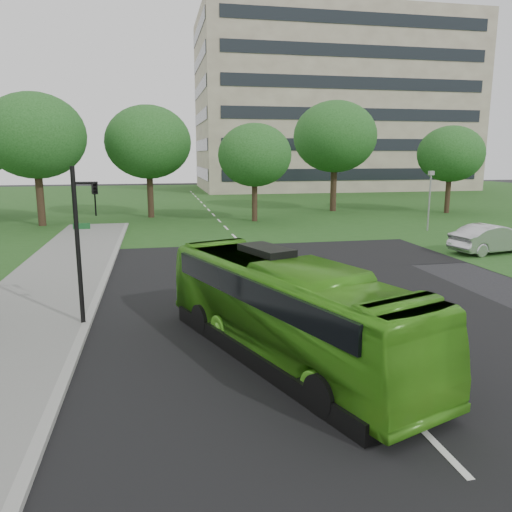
{
  "coord_description": "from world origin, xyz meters",
  "views": [
    {
      "loc": [
        -4.84,
        -13.38,
        5.21
      ],
      "look_at": [
        -1.39,
        3.95,
        1.6
      ],
      "focal_mm": 35.0,
      "sensor_mm": 36.0,
      "label": 1
    }
  ],
  "objects_px": {
    "tree_park_e": "(451,154)",
    "camera_pole": "(430,192)",
    "tree_park_b": "(148,142)",
    "tree_park_d": "(335,137)",
    "office_building": "(332,106)",
    "tree_park_a": "(35,136)",
    "tree_park_c": "(255,155)",
    "bus": "(286,309)",
    "sedan": "(492,239)",
    "traffic_light": "(82,235)"
  },
  "relations": [
    {
      "from": "tree_park_e",
      "to": "camera_pole",
      "type": "relative_size",
      "value": 1.88
    },
    {
      "from": "tree_park_b",
      "to": "camera_pole",
      "type": "relative_size",
      "value": 2.23
    },
    {
      "from": "tree_park_d",
      "to": "camera_pole",
      "type": "xyz_separation_m",
      "value": [
        2.25,
        -12.95,
        -4.12
      ]
    },
    {
      "from": "tree_park_e",
      "to": "camera_pole",
      "type": "xyz_separation_m",
      "value": [
        -7.32,
        -9.44,
        -2.59
      ]
    },
    {
      "from": "office_building",
      "to": "tree_park_a",
      "type": "height_order",
      "value": "office_building"
    },
    {
      "from": "tree_park_c",
      "to": "tree_park_e",
      "type": "height_order",
      "value": "tree_park_e"
    },
    {
      "from": "camera_pole",
      "to": "tree_park_b",
      "type": "bearing_deg",
      "value": 147.81
    },
    {
      "from": "tree_park_d",
      "to": "tree_park_b",
      "type": "bearing_deg",
      "value": -174.33
    },
    {
      "from": "office_building",
      "to": "tree_park_d",
      "type": "xyz_separation_m",
      "value": [
        -10.63,
        -31.03,
        -5.73
      ]
    },
    {
      "from": "bus",
      "to": "camera_pole",
      "type": "xyz_separation_m",
      "value": [
        15.27,
        19.46,
        1.35
      ]
    },
    {
      "from": "tree_park_a",
      "to": "sedan",
      "type": "height_order",
      "value": "tree_park_a"
    },
    {
      "from": "office_building",
      "to": "camera_pole",
      "type": "relative_size",
      "value": 9.76
    },
    {
      "from": "office_building",
      "to": "tree_park_d",
      "type": "distance_m",
      "value": 33.29
    },
    {
      "from": "tree_park_c",
      "to": "sedan",
      "type": "bearing_deg",
      "value": -56.7
    },
    {
      "from": "tree_park_a",
      "to": "tree_park_e",
      "type": "bearing_deg",
      "value": 2.74
    },
    {
      "from": "tree_park_c",
      "to": "office_building",
      "type": "bearing_deg",
      "value": 62.39
    },
    {
      "from": "tree_park_e",
      "to": "bus",
      "type": "xyz_separation_m",
      "value": [
        -22.59,
        -28.91,
        -3.93
      ]
    },
    {
      "from": "camera_pole",
      "to": "tree_park_d",
      "type": "bearing_deg",
      "value": 98.51
    },
    {
      "from": "office_building",
      "to": "tree_park_c",
      "type": "xyz_separation_m",
      "value": [
        -19.22,
        -36.75,
        -7.36
      ]
    },
    {
      "from": "tree_park_a",
      "to": "traffic_light",
      "type": "relative_size",
      "value": 1.96
    },
    {
      "from": "office_building",
      "to": "traffic_light",
      "type": "relative_size",
      "value": 8.22
    },
    {
      "from": "tree_park_a",
      "to": "bus",
      "type": "xyz_separation_m",
      "value": [
        11.54,
        -27.28,
        -5.2
      ]
    },
    {
      "from": "tree_park_a",
      "to": "bus",
      "type": "distance_m",
      "value": 30.07
    },
    {
      "from": "tree_park_a",
      "to": "sedan",
      "type": "xyz_separation_m",
      "value": [
        25.97,
        -15.79,
        -5.73
      ]
    },
    {
      "from": "sedan",
      "to": "tree_park_c",
      "type": "bearing_deg",
      "value": 22.43
    },
    {
      "from": "tree_park_c",
      "to": "tree_park_a",
      "type": "bearing_deg",
      "value": 177.93
    },
    {
      "from": "tree_park_c",
      "to": "bus",
      "type": "height_order",
      "value": "tree_park_c"
    },
    {
      "from": "office_building",
      "to": "bus",
      "type": "relative_size",
      "value": 4.28
    },
    {
      "from": "bus",
      "to": "traffic_light",
      "type": "distance_m",
      "value": 6.58
    },
    {
      "from": "tree_park_b",
      "to": "traffic_light",
      "type": "bearing_deg",
      "value": -93.61
    },
    {
      "from": "tree_park_b",
      "to": "tree_park_d",
      "type": "relative_size",
      "value": 0.92
    },
    {
      "from": "traffic_light",
      "to": "tree_park_c",
      "type": "bearing_deg",
      "value": 44.27
    },
    {
      "from": "office_building",
      "to": "tree_park_e",
      "type": "bearing_deg",
      "value": -91.76
    },
    {
      "from": "bus",
      "to": "tree_park_a",
      "type": "bearing_deg",
      "value": 92.52
    },
    {
      "from": "office_building",
      "to": "tree_park_a",
      "type": "xyz_separation_m",
      "value": [
        -35.19,
        -36.17,
        -6.0
      ]
    },
    {
      "from": "tree_park_d",
      "to": "camera_pole",
      "type": "relative_size",
      "value": 2.43
    },
    {
      "from": "tree_park_c",
      "to": "camera_pole",
      "type": "distance_m",
      "value": 13.27
    },
    {
      "from": "tree_park_a",
      "to": "sedan",
      "type": "relative_size",
      "value": 2.04
    },
    {
      "from": "traffic_light",
      "to": "camera_pole",
      "type": "bearing_deg",
      "value": 14.89
    },
    {
      "from": "tree_park_c",
      "to": "tree_park_d",
      "type": "distance_m",
      "value": 10.45
    },
    {
      "from": "tree_park_a",
      "to": "sedan",
      "type": "bearing_deg",
      "value": -31.3
    },
    {
      "from": "office_building",
      "to": "sedan",
      "type": "height_order",
      "value": "office_building"
    },
    {
      "from": "tree_park_d",
      "to": "tree_park_a",
      "type": "bearing_deg",
      "value": -168.17
    },
    {
      "from": "tree_park_c",
      "to": "sedan",
      "type": "height_order",
      "value": "tree_park_c"
    },
    {
      "from": "tree_park_a",
      "to": "tree_park_e",
      "type": "xyz_separation_m",
      "value": [
        34.13,
        1.63,
        -1.27
      ]
    },
    {
      "from": "tree_park_b",
      "to": "tree_park_e",
      "type": "distance_m",
      "value": 26.31
    },
    {
      "from": "tree_park_e",
      "to": "camera_pole",
      "type": "distance_m",
      "value": 12.22
    },
    {
      "from": "tree_park_a",
      "to": "tree_park_e",
      "type": "height_order",
      "value": "tree_park_a"
    },
    {
      "from": "office_building",
      "to": "sedan",
      "type": "bearing_deg",
      "value": -100.07
    },
    {
      "from": "bus",
      "to": "sedan",
      "type": "bearing_deg",
      "value": 18.13
    }
  ]
}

